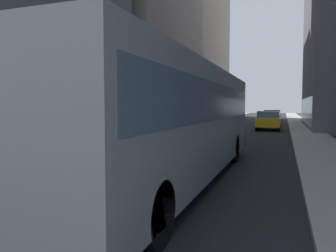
# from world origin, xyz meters

# --- Properties ---
(ground_plane) EXTENTS (120.00, 120.00, 0.00)m
(ground_plane) POSITION_xyz_m (0.00, 35.00, 0.00)
(ground_plane) COLOR #232326
(sidewalk_left) EXTENTS (2.40, 110.00, 0.15)m
(sidewalk_left) POSITION_xyz_m (-5.70, 35.00, 0.07)
(sidewalk_left) COLOR gray
(sidewalk_left) RESTS_ON ground
(sidewalk_right) EXTENTS (2.40, 110.00, 0.15)m
(sidewalk_right) POSITION_xyz_m (5.70, 35.00, 0.07)
(sidewalk_right) COLOR #ADA89E
(sidewalk_right) RESTS_ON ground
(building_left_far) EXTENTS (9.46, 23.91, 26.71)m
(building_left_far) POSITION_xyz_m (-11.90, 53.10, 13.35)
(building_left_far) COLOR #A0937F
(building_left_far) RESTS_ON ground
(transit_bus) EXTENTS (2.78, 11.53, 3.05)m
(transit_bus) POSITION_xyz_m (1.20, 3.51, 1.78)
(transit_bus) COLOR #999EA3
(transit_bus) RESTS_ON ground
(car_silver_sedan) EXTENTS (1.84, 4.04, 1.62)m
(car_silver_sedan) POSITION_xyz_m (-2.80, 3.75, 0.82)
(car_silver_sedan) COLOR #B7BABF
(car_silver_sedan) RESTS_ON ground
(car_yellow_taxi) EXTENTS (1.93, 4.26, 1.62)m
(car_yellow_taxi) POSITION_xyz_m (2.80, 24.06, 0.82)
(car_yellow_taxi) COLOR yellow
(car_yellow_taxi) RESTS_ON ground
(car_blue_hatchback) EXTENTS (1.94, 4.45, 1.62)m
(car_blue_hatchback) POSITION_xyz_m (-2.80, 44.33, 0.82)
(car_blue_hatchback) COLOR #4C6BB7
(car_blue_hatchback) RESTS_ON ground
(car_black_suv) EXTENTS (1.80, 4.52, 1.62)m
(car_black_suv) POSITION_xyz_m (2.80, 33.20, 0.82)
(car_black_suv) COLOR black
(car_black_suv) RESTS_ON ground
(box_truck) EXTENTS (2.30, 7.50, 3.05)m
(box_truck) POSITION_xyz_m (-2.80, 27.75, 1.67)
(box_truck) COLOR silver
(box_truck) RESTS_ON ground
(dalmatian_dog) EXTENTS (0.22, 0.96, 0.72)m
(dalmatian_dog) POSITION_xyz_m (-0.64, -0.23, 0.51)
(dalmatian_dog) COLOR white
(dalmatian_dog) RESTS_ON ground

